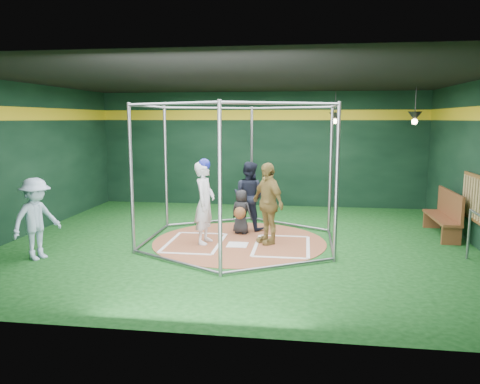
# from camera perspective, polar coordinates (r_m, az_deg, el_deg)

# --- Properties ---
(room_shell) EXTENTS (10.10, 9.10, 3.53)m
(room_shell) POSITION_cam_1_polar(r_m,az_deg,el_deg) (10.06, -0.07, 3.60)
(room_shell) COLOR #0D3911
(room_shell) RESTS_ON ground
(clay_disc) EXTENTS (3.80, 3.80, 0.01)m
(clay_disc) POSITION_cam_1_polar(r_m,az_deg,el_deg) (10.36, -0.08, -6.07)
(clay_disc) COLOR brown
(clay_disc) RESTS_ON ground
(home_plate) EXTENTS (0.43, 0.43, 0.01)m
(home_plate) POSITION_cam_1_polar(r_m,az_deg,el_deg) (10.07, -0.32, -6.44)
(home_plate) COLOR white
(home_plate) RESTS_ON clay_disc
(batter_box_left) EXTENTS (1.17, 1.77, 0.01)m
(batter_box_left) POSITION_cam_1_polar(r_m,az_deg,el_deg) (10.30, -5.55, -6.15)
(batter_box_left) COLOR white
(batter_box_left) RESTS_ON clay_disc
(batter_box_right) EXTENTS (1.17, 1.77, 0.01)m
(batter_box_right) POSITION_cam_1_polar(r_m,az_deg,el_deg) (10.03, 5.13, -6.55)
(batter_box_right) COLOR white
(batter_box_right) RESTS_ON clay_disc
(batting_cage) EXTENTS (4.05, 4.67, 3.00)m
(batting_cage) POSITION_cam_1_polar(r_m,az_deg,el_deg) (10.08, -0.08, 2.16)
(batting_cage) COLOR gray
(batting_cage) RESTS_ON ground
(bat_rack) EXTENTS (0.07, 1.25, 0.98)m
(bat_rack) POSITION_cam_1_polar(r_m,az_deg,el_deg) (11.01, 26.54, -0.57)
(bat_rack) COLOR brown
(bat_rack) RESTS_ON room_shell
(pendant_lamp_near) EXTENTS (0.34, 0.34, 0.90)m
(pendant_lamp_near) POSITION_cam_1_polar(r_m,az_deg,el_deg) (13.53, 11.52, 8.97)
(pendant_lamp_near) COLOR black
(pendant_lamp_near) RESTS_ON room_shell
(pendant_lamp_far) EXTENTS (0.34, 0.34, 0.90)m
(pendant_lamp_far) POSITION_cam_1_polar(r_m,az_deg,el_deg) (12.19, 20.54, 8.62)
(pendant_lamp_far) COLOR black
(pendant_lamp_far) RESTS_ON room_shell
(batter_figure) EXTENTS (0.49, 0.69, 1.84)m
(batter_figure) POSITION_cam_1_polar(r_m,az_deg,el_deg) (10.08, -4.33, -1.16)
(batter_figure) COLOR silver
(batter_figure) RESTS_ON clay_disc
(visitor_leopard) EXTENTS (0.98, 1.07, 1.75)m
(visitor_leopard) POSITION_cam_1_polar(r_m,az_deg,el_deg) (10.08, 3.38, -1.37)
(visitor_leopard) COLOR tan
(visitor_leopard) RESTS_ON clay_disc
(catcher_figure) EXTENTS (0.59, 0.63, 1.04)m
(catcher_figure) POSITION_cam_1_polar(r_m,az_deg,el_deg) (10.93, 0.14, -2.43)
(catcher_figure) COLOR black
(catcher_figure) RESTS_ON clay_disc
(umpire) EXTENTS (0.97, 0.86, 1.66)m
(umpire) POSITION_cam_1_polar(r_m,az_deg,el_deg) (11.32, 1.08, -0.46)
(umpire) COLOR black
(umpire) RESTS_ON clay_disc
(bystander_blue) EXTENTS (0.94, 1.17, 1.58)m
(bystander_blue) POSITION_cam_1_polar(r_m,az_deg,el_deg) (9.78, -23.60, -3.02)
(bystander_blue) COLOR #A3BED7
(bystander_blue) RESTS_ON ground
(dugout_bench) EXTENTS (0.42, 1.81, 1.05)m
(dugout_bench) POSITION_cam_1_polar(r_m,az_deg,el_deg) (11.78, 23.77, -2.36)
(dugout_bench) COLOR brown
(dugout_bench) RESTS_ON ground
(steel_railing) EXTENTS (0.05, 1.14, 0.99)m
(steel_railing) POSITION_cam_1_polar(r_m,az_deg,el_deg) (9.50, 27.18, -4.40)
(steel_railing) COLOR gray
(steel_railing) RESTS_ON ground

